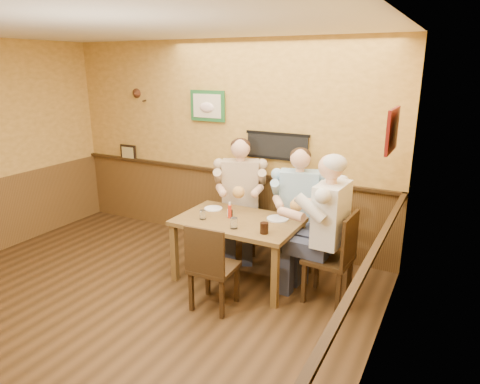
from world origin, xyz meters
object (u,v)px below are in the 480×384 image
object	(u,v)px
chair_near_side	(214,265)
water_glass_left	(203,215)
water_glass_mid	(234,223)
pepper_shaker	(231,214)
cola_tumbler	(264,228)
chair_right_end	(329,257)
chair_back_right	(298,230)
hot_sauce_bottle	(230,211)
dining_table	(238,227)
diner_tan_shirt	(241,202)
salt_shaker	(229,213)
diner_blue_polo	(298,215)
diner_white_elder	(330,238)
chair_back_left	(241,217)

from	to	relation	value
chair_near_side	water_glass_left	world-z (taller)	chair_near_side
water_glass_mid	pepper_shaker	distance (m)	0.35
water_glass_left	cola_tumbler	distance (m)	0.81
chair_right_end	pepper_shaker	bearing A→B (deg)	-86.75
chair_back_right	hot_sauce_bottle	world-z (taller)	chair_back_right
dining_table	diner_tan_shirt	xyz separation A→B (m)	(-0.34, 0.71, 0.04)
chair_right_end	chair_back_right	bearing A→B (deg)	-133.86
salt_shaker	pepper_shaker	distance (m)	0.04
chair_near_side	diner_tan_shirt	xyz separation A→B (m)	(-0.41, 1.38, 0.23)
dining_table	diner_blue_polo	bearing A→B (deg)	52.42
pepper_shaker	salt_shaker	bearing A→B (deg)	166.05
water_glass_mid	hot_sauce_bottle	bearing A→B (deg)	126.86
chair_back_right	diner_blue_polo	bearing A→B (deg)	0.00
water_glass_mid	diner_white_elder	bearing A→B (deg)	16.40
chair_back_left	chair_near_side	distance (m)	1.44
chair_back_left	salt_shaker	xyz separation A→B (m)	(0.20, -0.68, 0.30)
diner_blue_polo	salt_shaker	world-z (taller)	diner_blue_polo
diner_white_elder	chair_right_end	bearing A→B (deg)	180.00
chair_near_side	salt_shaker	world-z (taller)	chair_near_side
chair_back_left	cola_tumbler	world-z (taller)	chair_back_left
chair_back_right	chair_right_end	world-z (taller)	chair_right_end
chair_right_end	hot_sauce_bottle	world-z (taller)	chair_right_end
water_glass_left	chair_back_left	bearing A→B (deg)	88.55
chair_back_left	chair_near_side	size ratio (longest dim) A/B	1.04
chair_near_side	diner_white_elder	bearing A→B (deg)	-149.16
chair_back_right	pepper_shaker	xyz separation A→B (m)	(-0.60, -0.63, 0.32)
diner_white_elder	salt_shaker	world-z (taller)	diner_white_elder
water_glass_mid	salt_shaker	world-z (taller)	water_glass_mid
water_glass_left	water_glass_mid	xyz separation A→B (m)	(0.46, -0.08, 0.01)
water_glass_left	water_glass_mid	bearing A→B (deg)	-10.52
dining_table	cola_tumbler	world-z (taller)	cola_tumbler
salt_shaker	chair_near_side	bearing A→B (deg)	-73.18
chair_near_side	diner_blue_polo	size ratio (longest dim) A/B	0.69
dining_table	chair_near_side	world-z (taller)	chair_near_side
dining_table	chair_back_right	size ratio (longest dim) A/B	1.46
chair_back_right	diner_blue_polo	xyz separation A→B (m)	(0.00, 0.00, 0.21)
diner_tan_shirt	chair_near_side	bearing A→B (deg)	-98.14
water_glass_left	pepper_shaker	distance (m)	0.33
chair_near_side	water_glass_left	xyz separation A→B (m)	(-0.44, 0.48, 0.33)
water_glass_left	diner_tan_shirt	bearing A→B (deg)	88.55
diner_tan_shirt	hot_sauce_bottle	bearing A→B (deg)	-96.85
chair_right_end	chair_near_side	distance (m)	1.22
chair_right_end	chair_near_side	size ratio (longest dim) A/B	1.07
diner_blue_polo	water_glass_mid	xyz separation A→B (m)	(-0.41, -0.92, 0.13)
chair_back_left	hot_sauce_bottle	world-z (taller)	chair_back_left
salt_shaker	pepper_shaker	bearing A→B (deg)	-13.95
water_glass_left	chair_right_end	bearing A→B (deg)	8.10
diner_white_elder	salt_shaker	bearing A→B (deg)	-87.16
diner_tan_shirt	dining_table	bearing A→B (deg)	-89.11
diner_white_elder	water_glass_left	xyz separation A→B (m)	(-1.44, -0.21, 0.08)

